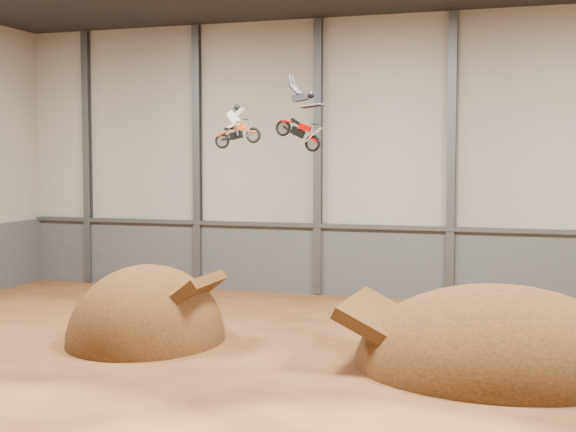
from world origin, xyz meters
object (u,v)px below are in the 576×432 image
object	(u,v)px
landing_ramp	(498,368)
fmx_rider_a	(239,123)
fmx_rider_b	(295,113)
takeoff_ramp	(147,341)

from	to	relation	value
landing_ramp	fmx_rider_a	xyz separation A→B (m)	(-10.32, 2.93, 8.35)
landing_ramp	fmx_rider_b	bearing A→B (deg)	175.61
takeoff_ramp	fmx_rider_a	distance (m)	9.23
takeoff_ramp	fmx_rider_a	size ratio (longest dim) A/B	3.44
fmx_rider_a	fmx_rider_b	size ratio (longest dim) A/B	0.78
landing_ramp	fmx_rider_b	distance (m)	11.25
landing_ramp	takeoff_ramp	bearing A→B (deg)	-179.99
landing_ramp	fmx_rider_a	world-z (taller)	fmx_rider_a
takeoff_ramp	landing_ramp	size ratio (longest dim) A/B	0.70
landing_ramp	fmx_rider_b	xyz separation A→B (m)	(-7.26, 0.56, 8.58)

